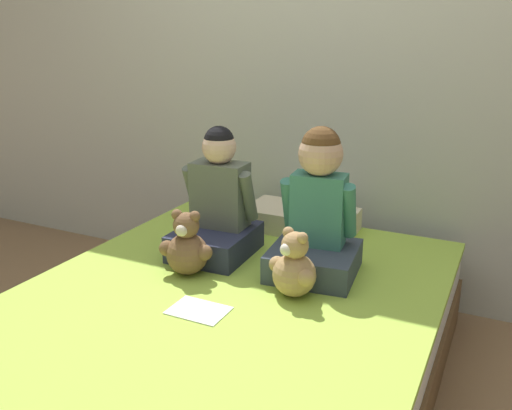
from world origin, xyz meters
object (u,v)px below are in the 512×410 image
Objects in this scene: pillow_at_headboard at (301,219)px; child_on_left at (218,207)px; sign_card at (199,310)px; child_on_right at (317,214)px; bed at (220,348)px; teddy_bear_held_by_left_child at (187,247)px; teddy_bear_held_by_right_child at (294,268)px.

child_on_left is at bearing -117.83° from pillow_at_headboard.
pillow_at_headboard reaches higher than sign_card.
child_on_right reaches higher than child_on_left.
bed is 0.63m from child_on_left.
teddy_bear_held_by_left_child is 0.50× the size of pillow_at_headboard.
child_on_right is 1.11× the size of pillow_at_headboard.
child_on_right is 0.63m from sign_card.
child_on_right reaches higher than teddy_bear_held_by_right_child.
bed is 7.62× the size of teddy_bear_held_by_right_child.
bed is 0.88m from pillow_at_headboard.
teddy_bear_held_by_left_child is at bearing 129.61° from sign_card.
child_on_right is at bearing 63.38° from sign_card.
bed is 3.68× the size of pillow_at_headboard.
teddy_bear_held_by_left_child reaches higher than pillow_at_headboard.
bed is at bearing 80.73° from sign_card.
bed is 3.33× the size of child_on_right.
teddy_bear_held_by_right_child is at bearing -95.50° from child_on_right.
teddy_bear_held_by_right_child is (0.47, -0.25, -0.10)m from child_on_left.
child_on_right is 0.55m from teddy_bear_held_by_left_child.
sign_card is (-0.02, -0.11, 0.21)m from bed.
teddy_bear_held_by_left_child is 1.32× the size of sign_card.
child_on_right is (0.24, 0.40, 0.46)m from bed.
child_on_left is 0.54m from teddy_bear_held_by_right_child.
pillow_at_headboard is (-0.24, 0.68, -0.06)m from teddy_bear_held_by_right_child.
teddy_bear_held_by_right_child reaches higher than pillow_at_headboard.
child_on_left reaches higher than pillow_at_headboard.
pillow_at_headboard is at bearing 88.88° from sign_card.
teddy_bear_held_by_right_child is 1.27× the size of sign_card.
pillow_at_headboard is 2.62× the size of sign_card.
teddy_bear_held_by_right_child is 0.48× the size of pillow_at_headboard.
sign_card is at bearing -91.12° from pillow_at_headboard.
teddy_bear_held_by_right_child is 0.39m from sign_card.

